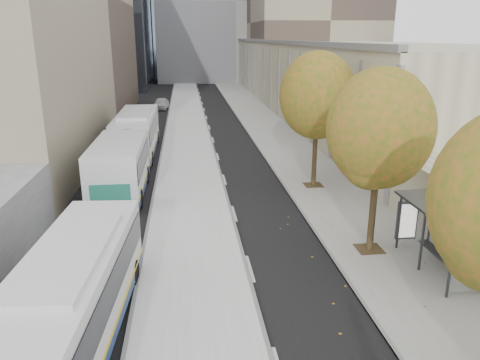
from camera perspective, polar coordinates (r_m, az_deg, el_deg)
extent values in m
cube|color=#BBBBBB|center=(40.29, -6.41, 4.60)|extent=(4.25, 150.00, 0.15)
cube|color=gray|center=(41.11, 4.85, 4.85)|extent=(4.75, 150.00, 0.08)
cube|color=tan|center=(71.23, 9.45, 13.08)|extent=(18.00, 92.00, 8.00)
cube|color=gray|center=(101.04, -1.07, 20.67)|extent=(30.00, 18.00, 30.00)
cube|color=#383A3F|center=(19.06, 23.59, -3.26)|extent=(1.90, 4.40, 0.10)
cylinder|color=#383A3F|center=(17.63, 24.30, -9.52)|extent=(0.10, 0.10, 2.40)
cube|color=silver|center=(19.86, 24.98, -6.46)|extent=(0.04, 4.00, 2.10)
cylinder|color=#302317|center=(20.20, 15.84, -3.94)|extent=(0.28, 0.28, 3.24)
sphere|color=#316011|center=(19.25, 16.69, 6.02)|extent=(4.20, 4.20, 4.20)
cylinder|color=#302317|center=(28.29, 9.06, 2.65)|extent=(0.28, 0.28, 3.38)
sphere|color=#316011|center=(27.61, 9.43, 10.13)|extent=(4.40, 4.40, 4.40)
cube|color=silver|center=(32.76, -13.17, 4.01)|extent=(2.78, 18.67, 3.11)
cube|color=black|center=(32.64, -13.24, 4.99)|extent=(2.83, 17.93, 1.08)
cube|color=#1C6B59|center=(23.97, -15.41, -1.85)|extent=(1.97, 0.07, 1.20)
imported|color=silver|center=(59.89, -9.61, 9.17)|extent=(2.07, 4.23, 1.39)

